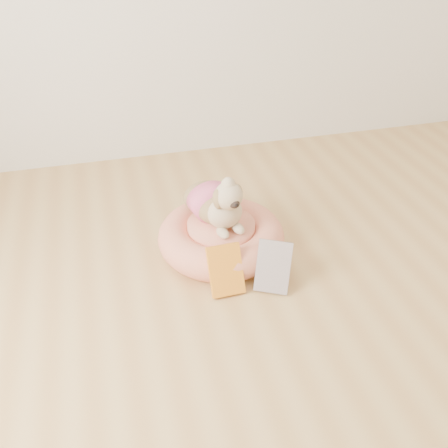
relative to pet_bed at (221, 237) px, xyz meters
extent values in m
cylinder|color=#E07857|center=(0.00, 0.00, -0.03)|extent=(0.42, 0.42, 0.09)
torus|color=#E07857|center=(0.00, 0.00, 0.00)|extent=(0.57, 0.57, 0.15)
cylinder|color=#E07857|center=(0.00, 0.00, 0.04)|extent=(0.30, 0.30, 0.08)
cube|color=yellow|center=(-0.05, -0.27, 0.03)|extent=(0.14, 0.13, 0.20)
cube|color=white|center=(0.14, -0.29, 0.03)|extent=(0.18, 0.18, 0.19)
camera|label=1|loc=(-0.46, -1.78, 1.31)|focal=40.00mm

